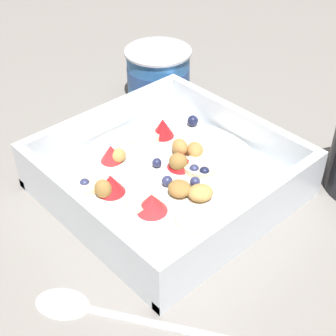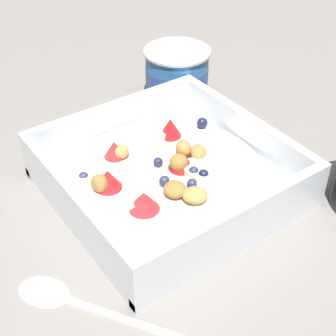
# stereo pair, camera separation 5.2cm
# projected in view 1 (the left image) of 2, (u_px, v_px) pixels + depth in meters

# --- Properties ---
(ground_plane) EXTENTS (2.40, 2.40, 0.00)m
(ground_plane) POSITION_uv_depth(u_px,v_px,m) (148.00, 190.00, 0.54)
(ground_plane) COLOR gray
(fruit_bowl) EXTENTS (0.23, 0.23, 0.06)m
(fruit_bowl) POSITION_uv_depth(u_px,v_px,m) (167.00, 177.00, 0.53)
(fruit_bowl) COLOR white
(fruit_bowl) RESTS_ON ground
(spoon) EXTENTS (0.11, 0.16, 0.01)m
(spoon) POSITION_uv_depth(u_px,v_px,m) (91.00, 307.00, 0.42)
(spoon) COLOR silver
(spoon) RESTS_ON ground
(yogurt_cup) EXTENTS (0.09, 0.09, 0.07)m
(yogurt_cup) POSITION_uv_depth(u_px,v_px,m) (158.00, 74.00, 0.68)
(yogurt_cup) COLOR #3370B7
(yogurt_cup) RESTS_ON ground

